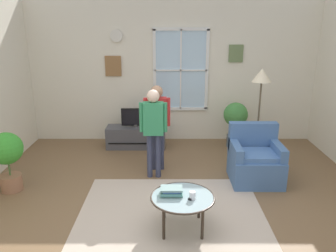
{
  "coord_description": "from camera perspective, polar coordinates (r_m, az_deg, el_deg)",
  "views": [
    {
      "loc": [
        -0.1,
        -4.02,
        2.4
      ],
      "look_at": [
        -0.09,
        0.41,
        1.02
      ],
      "focal_mm": 36.19,
      "sensor_mm": 36.0,
      "label": 1
    }
  ],
  "objects": [
    {
      "name": "person_green_shirt",
      "position": [
        5.2,
        -2.59,
        0.39
      ],
      "size": [
        0.43,
        0.19,
        1.42
      ],
      "color": "#333851",
      "rests_on": "ground_plane"
    },
    {
      "name": "ground_plane",
      "position": [
        4.69,
        1.13,
        -13.7
      ],
      "size": [
        6.33,
        6.18,
        0.02
      ],
      "primitive_type": "cube",
      "color": "brown"
    },
    {
      "name": "armchair",
      "position": [
        5.45,
        14.35,
        -5.67
      ],
      "size": [
        0.76,
        0.74,
        0.87
      ],
      "color": "#476B9E",
      "rests_on": "ground_plane"
    },
    {
      "name": "potted_plant_by_window",
      "position": [
        6.75,
        11.16,
        1.15
      ],
      "size": [
        0.47,
        0.47,
        0.89
      ],
      "color": "#4C565B",
      "rests_on": "ground_plane"
    },
    {
      "name": "coffee_table",
      "position": [
        4.08,
        2.35,
        -12.11
      ],
      "size": [
        0.77,
        0.77,
        0.43
      ],
      "color": "#99B2B7",
      "rests_on": "ground_plane"
    },
    {
      "name": "potted_plant_corner",
      "position": [
        5.4,
        -25.57,
        -4.44
      ],
      "size": [
        0.46,
        0.46,
        0.89
      ],
      "color": "#9E6B4C",
      "rests_on": "ground_plane"
    },
    {
      "name": "cup",
      "position": [
        4.0,
        4.02,
        -11.57
      ],
      "size": [
        0.08,
        0.08,
        0.09
      ],
      "primitive_type": "cylinder",
      "color": "white",
      "rests_on": "coffee_table"
    },
    {
      "name": "floor_lamp",
      "position": [
        5.8,
        15.3,
        6.68
      ],
      "size": [
        0.32,
        0.32,
        1.67
      ],
      "color": "black",
      "rests_on": "ground_plane"
    },
    {
      "name": "remote_near_books",
      "position": [
        4.04,
        3.9,
        -11.83
      ],
      "size": [
        0.1,
        0.14,
        0.02
      ],
      "primitive_type": "cube",
      "rotation": [
        0.0,
        0.0,
        -0.44
      ],
      "color": "black",
      "rests_on": "coffee_table"
    },
    {
      "name": "person_red_shirt",
      "position": [
        5.49,
        -1.98,
        1.34
      ],
      "size": [
        0.43,
        0.2,
        1.43
      ],
      "color": "#333851",
      "rests_on": "ground_plane"
    },
    {
      "name": "tv_stand",
      "position": [
        6.72,
        -5.5,
        -1.84
      ],
      "size": [
        1.15,
        0.42,
        0.42
      ],
      "color": "#4C4C51",
      "rests_on": "ground_plane"
    },
    {
      "name": "television",
      "position": [
        6.6,
        -5.61,
        1.48
      ],
      "size": [
        0.55,
        0.08,
        0.37
      ],
      "color": "#4C4C4C",
      "rests_on": "tv_stand"
    },
    {
      "name": "back_wall",
      "position": [
        6.93,
        0.72,
        9.37
      ],
      "size": [
        5.73,
        0.17,
        2.9
      ],
      "color": "silver",
      "rests_on": "ground_plane"
    },
    {
      "name": "book_stack",
      "position": [
        4.09,
        0.48,
        -10.91
      ],
      "size": [
        0.27,
        0.2,
        0.09
      ],
      "color": "gray",
      "rests_on": "coffee_table"
    },
    {
      "name": "area_rug",
      "position": [
        4.56,
        0.46,
        -14.47
      ],
      "size": [
        2.41,
        1.98,
        0.01
      ],
      "primitive_type": "cube",
      "color": "#C6B29E",
      "rests_on": "ground_plane"
    }
  ]
}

